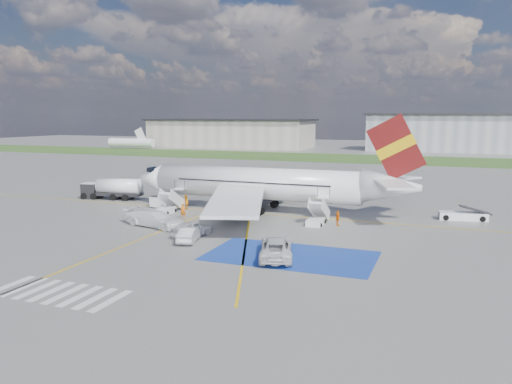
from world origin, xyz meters
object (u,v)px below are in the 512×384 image
Objects in this scene: airliner at (268,184)px; car_silver_b at (189,234)px; gpu_cart at (158,203)px; van_white_a at (276,244)px; van_white_b at (155,216)px; fuel_tanker at (112,190)px; belt_loader at (463,216)px; car_silver_a at (192,229)px.

airliner reaches higher than car_silver_b.
van_white_a is (21.26, -15.71, 0.37)m from gpu_cart.
van_white_b is (5.63, -9.53, 0.48)m from gpu_cart.
car_silver_b is at bearing -108.65° from van_white_b.
airliner is at bearing -86.08° from van_white_a.
fuel_tanker is at bearing -49.72° from van_white_a.
car_silver_b is at bearing -96.03° from airliner.
belt_loader is (22.37, 3.11, -2.98)m from airliner.
van_white_a reaches higher than belt_loader.
gpu_cart and car_silver_a have the same top height.
fuel_tanker is 27.81m from car_silver_b.
airliner reaches higher than fuel_tanker.
belt_loader is 1.01× the size of van_white_a.
fuel_tanker is 1.98× the size of car_silver_a.
car_silver_a is at bearing -44.65° from fuel_tanker.
van_white_a reaches higher than gpu_cart.
airliner is at bearing 178.52° from belt_loader.
belt_loader is 30.72m from car_silver_a.
airliner is 23.58m from fuel_tanker.
gpu_cart is at bearing -63.47° from car_silver_b.
van_white_b is (-15.63, 6.18, 0.11)m from van_white_a.
van_white_a is at bearing 176.84° from car_silver_a.
airliner is at bearing -9.67° from fuel_tanker.
airliner is 8.21× the size of car_silver_a.
fuel_tanker is at bearing -19.06° from car_silver_a.
airliner is 6.44× the size of belt_loader.
fuel_tanker is 45.91m from belt_loader.
fuel_tanker is 26.04m from car_silver_a.
van_white_b reaches higher than car_silver_b.
belt_loader is 1.27× the size of car_silver_a.
airliner reaches higher than van_white_a.
car_silver_a reaches higher than car_silver_b.
car_silver_a is 10.65m from van_white_a.
car_silver_b is (21.70, -17.39, -0.54)m from fuel_tanker.
gpu_cart is (9.63, -3.52, -0.55)m from fuel_tanker.
airliner is 14.40m from gpu_cart.
car_silver_a is at bearing -99.72° from airliner.
van_white_a is at bearing 154.11° from car_silver_b.
belt_loader reaches higher than car_silver_b.
car_silver_b is at bearing -44.13° from gpu_cart.
airliner reaches higher than van_white_b.
van_white_b is at bearing -123.44° from airliner.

